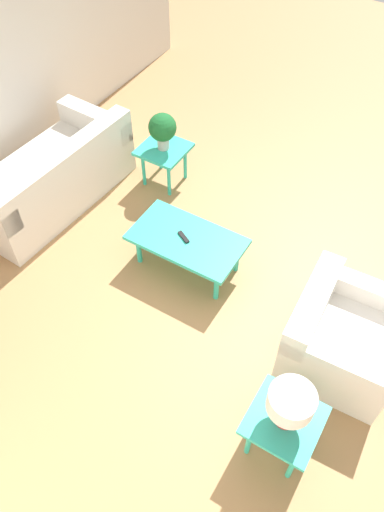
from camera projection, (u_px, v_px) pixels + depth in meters
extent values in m
plane|color=#A87A4C|center=(228.00, 279.00, 4.91)|extent=(14.00, 14.00, 0.00)
cube|color=silver|center=(49.00, 183.00, 5.52)|extent=(1.05, 1.93, 0.41)
cube|color=silver|center=(66.00, 167.00, 5.08)|extent=(0.30, 1.89, 0.38)
cube|color=silver|center=(95.00, 121.00, 5.72)|extent=(0.96, 0.25, 0.25)
cube|color=silver|center=(343.00, 344.00, 4.19)|extent=(0.90, 0.98, 0.43)
cube|color=silver|center=(313.00, 304.00, 4.02)|extent=(0.24, 0.95, 0.28)
cube|color=silver|center=(336.00, 363.00, 3.74)|extent=(0.87, 0.20, 0.18)
cube|color=silver|center=(365.00, 290.00, 4.18)|extent=(0.87, 0.20, 0.18)
cube|color=#2DB79E|center=(187.00, 239.00, 4.73)|extent=(1.08, 0.60, 0.04)
cylinder|color=#2DB79E|center=(236.00, 257.00, 4.85)|extent=(0.05, 0.05, 0.36)
cylinder|color=#2DB79E|center=(161.00, 224.00, 5.15)|extent=(0.05, 0.05, 0.36)
cylinder|color=#2DB79E|center=(216.00, 286.00, 4.63)|extent=(0.05, 0.05, 0.36)
cylinder|color=#2DB79E|center=(139.00, 249.00, 4.92)|extent=(0.05, 0.05, 0.36)
cube|color=#2DB79E|center=(164.00, 149.00, 5.51)|extent=(0.51, 0.51, 0.04)
cylinder|color=#2DB79E|center=(185.00, 163.00, 5.73)|extent=(0.04, 0.04, 0.44)
cylinder|color=#2DB79E|center=(160.00, 153.00, 5.84)|extent=(0.04, 0.04, 0.44)
cylinder|color=#2DB79E|center=(169.00, 180.00, 5.54)|extent=(0.04, 0.04, 0.44)
cylinder|color=#2DB79E|center=(144.00, 169.00, 5.65)|extent=(0.04, 0.04, 0.44)
cube|color=#2DB79E|center=(285.00, 420.00, 3.52)|extent=(0.51, 0.51, 0.04)
cylinder|color=#2DB79E|center=(311.00, 425.00, 3.73)|extent=(0.04, 0.04, 0.44)
cylinder|color=#2DB79E|center=(269.00, 403.00, 3.85)|extent=(0.04, 0.04, 0.44)
cylinder|color=#2DB79E|center=(292.00, 466.00, 3.54)|extent=(0.04, 0.04, 0.44)
cylinder|color=#2DB79E|center=(249.00, 441.00, 3.66)|extent=(0.04, 0.04, 0.44)
cylinder|color=#B2ADA3|center=(163.00, 143.00, 5.44)|extent=(0.13, 0.13, 0.14)
sphere|color=#195B28|center=(162.00, 127.00, 5.29)|extent=(0.30, 0.30, 0.30)
cylinder|color=red|center=(287.00, 413.00, 3.42)|extent=(0.16, 0.16, 0.21)
cylinder|color=white|center=(291.00, 401.00, 3.28)|extent=(0.32, 0.32, 0.16)
cube|color=black|center=(184.00, 237.00, 4.71)|extent=(0.16, 0.11, 0.02)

